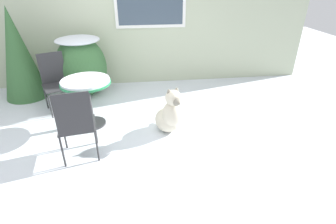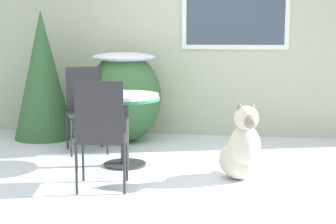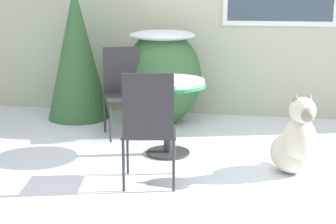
# 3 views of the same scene
# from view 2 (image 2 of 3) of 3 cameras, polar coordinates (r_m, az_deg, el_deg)

# --- Properties ---
(ground_plane) EXTENTS (16.00, 16.00, 0.00)m
(ground_plane) POSITION_cam_2_polar(r_m,az_deg,el_deg) (4.97, -0.95, -7.32)
(ground_plane) COLOR silver
(house_wall) EXTENTS (8.00, 0.10, 3.30)m
(house_wall) POSITION_cam_2_polar(r_m,az_deg,el_deg) (6.96, 2.16, 11.14)
(house_wall) COLOR #B2BC9E
(house_wall) RESTS_ON ground_plane
(shrub_left) EXTENTS (0.93, 0.90, 1.14)m
(shrub_left) POSITION_cam_2_polar(r_m,az_deg,el_deg) (6.55, -4.86, 1.95)
(shrub_left) COLOR #386638
(shrub_left) RESTS_ON ground_plane
(evergreen_bush) EXTENTS (0.77, 0.77, 1.67)m
(evergreen_bush) POSITION_cam_2_polar(r_m,az_deg,el_deg) (6.91, -13.73, 4.01)
(evergreen_bush) COLOR #386638
(evergreen_bush) RESTS_ON ground_plane
(patio_table) EXTENTS (0.74, 0.74, 0.76)m
(patio_table) POSITION_cam_2_polar(r_m,az_deg,el_deg) (5.33, -4.86, 0.41)
(patio_table) COLOR #2D2D30
(patio_table) RESTS_ON ground_plane
(patio_chair_near_table) EXTENTS (0.59, 0.59, 0.98)m
(patio_chair_near_table) POSITION_cam_2_polar(r_m,az_deg,el_deg) (6.11, -9.16, 0.67)
(patio_chair_near_table) COLOR #2D2D30
(patio_chair_near_table) RESTS_ON ground_plane
(patio_chair_far_side) EXTENTS (0.51, 0.51, 0.98)m
(patio_chair_far_side) POSITION_cam_2_polar(r_m,az_deg,el_deg) (4.51, -7.42, -2.15)
(patio_chair_far_side) COLOR #2D2D30
(patio_chair_far_side) RESTS_ON ground_plane
(dog) EXTENTS (0.51, 0.64, 0.75)m
(dog) POSITION_cam_2_polar(r_m,az_deg,el_deg) (4.88, 8.17, -4.27)
(dog) COLOR beige
(dog) RESTS_ON ground_plane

